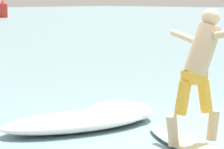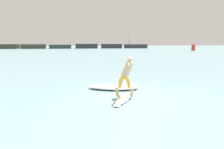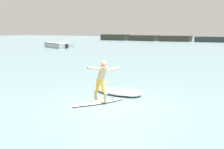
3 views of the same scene
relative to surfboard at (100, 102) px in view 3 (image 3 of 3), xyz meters
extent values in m
plane|color=gray|center=(0.58, 0.09, -0.05)|extent=(200.00, 200.00, 0.00)
cube|color=#303329|center=(-31.39, 62.09, 0.70)|extent=(6.99, 3.82, 1.49)
cube|color=#313326|center=(-23.33, 62.09, 0.63)|extent=(7.17, 3.98, 1.36)
cube|color=#32342C|center=(-15.27, 62.09, 0.62)|extent=(7.35, 4.90, 1.33)
cube|color=#2A3434|center=(-7.21, 62.09, 0.55)|extent=(6.54, 4.15, 1.19)
ellipsoid|color=beige|center=(0.02, 0.04, 0.00)|extent=(1.39, 2.22, 0.10)
ellipsoid|color=beige|center=(-0.48, -0.99, 0.00)|extent=(0.37, 0.39, 0.08)
ellipsoid|color=#2870B2|center=(0.02, 0.04, 0.00)|extent=(1.41, 2.23, 0.04)
cone|color=black|center=(0.42, 0.86, -0.11)|extent=(0.07, 0.07, 0.14)
cone|color=black|center=(0.23, 0.78, -0.11)|extent=(0.07, 0.07, 0.14)
cone|color=black|center=(0.46, 0.67, -0.11)|extent=(0.07, 0.07, 0.14)
cylinder|color=#CEAD85|center=(0.30, -0.06, 0.23)|extent=(0.21, 0.18, 0.38)
cylinder|color=gold|center=(0.17, -0.02, 0.62)|extent=(0.26, 0.21, 0.42)
cylinder|color=#CEAD85|center=(-0.26, 0.14, 0.23)|extent=(0.21, 0.18, 0.38)
cylinder|color=gold|center=(-0.14, 0.09, 0.62)|extent=(0.26, 0.21, 0.42)
cube|color=gold|center=(0.02, 0.04, 0.86)|extent=(0.31, 0.28, 0.16)
cylinder|color=#CEAD85|center=(0.12, 0.00, 1.18)|extent=(0.55, 0.43, 0.67)
sphere|color=#CEAD85|center=(0.23, -0.04, 1.58)|extent=(0.22, 0.22, 0.22)
cylinder|color=#CEAD85|center=(0.35, 0.41, 1.30)|extent=(0.33, 0.64, 0.20)
cylinder|color=#CEAD85|center=(0.04, -0.46, 1.41)|extent=(0.31, 0.64, 0.19)
cube|color=#A1ADB3|center=(-24.36, 28.98, 0.33)|extent=(6.19, 4.80, 0.75)
cone|color=#A1ADB3|center=(-27.25, 30.51, 0.33)|extent=(1.24, 1.14, 0.75)
cube|color=black|center=(-24.36, 28.98, 0.65)|extent=(6.17, 4.84, 0.08)
cube|color=black|center=(-21.72, 27.59, 0.37)|extent=(0.42, 0.45, 0.52)
ellipsoid|color=white|center=(0.60, 1.80, 0.09)|extent=(1.29, 1.32, 0.28)
ellipsoid|color=white|center=(-0.27, 1.83, 0.08)|extent=(2.37, 1.54, 0.25)
camera|label=1|loc=(-5.22, -3.60, 1.79)|focal=85.00mm
camera|label=2|loc=(-1.80, -8.43, 2.29)|focal=35.00mm
camera|label=3|loc=(6.15, -10.53, 2.91)|focal=50.00mm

